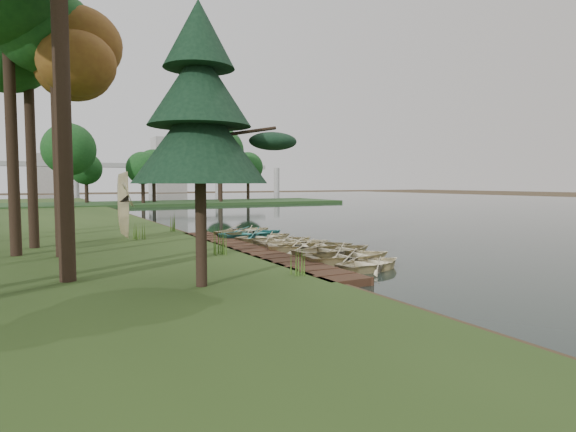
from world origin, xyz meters
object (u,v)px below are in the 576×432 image
rowboat_2 (336,249)px  pine_tree (200,111)px  stored_rowboat (127,232)px  boardwalk (249,252)px  rowboat_0 (372,261)px  rowboat_1 (349,254)px

rowboat_2 → pine_tree: size_ratio=0.49×
stored_rowboat → pine_tree: 13.90m
boardwalk → rowboat_0: (2.45, -5.78, 0.21)m
boardwalk → pine_tree: (-4.35, -6.66, 5.14)m
boardwalk → rowboat_0: 6.28m
boardwalk → pine_tree: 9.48m
rowboat_0 → rowboat_2: size_ratio=0.77×
rowboat_2 → stored_rowboat: size_ratio=1.11×
boardwalk → rowboat_2: (2.81, -2.83, 0.31)m
boardwalk → pine_tree: pine_tree is taller
stored_rowboat → pine_tree: pine_tree is taller
rowboat_0 → boardwalk: bearing=11.5°
rowboat_1 → pine_tree: pine_tree is taller
rowboat_0 → pine_tree: size_ratio=0.38×
rowboat_2 → stored_rowboat: stored_rowboat is taller
rowboat_0 → pine_tree: pine_tree is taller
rowboat_1 → boardwalk: bearing=35.1°
boardwalk → rowboat_0: size_ratio=5.28×
rowboat_0 → rowboat_2: rowboat_2 is taller
rowboat_2 → pine_tree: 9.45m
stored_rowboat → pine_tree: bearing=-176.0°
stored_rowboat → boardwalk: bearing=-142.1°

